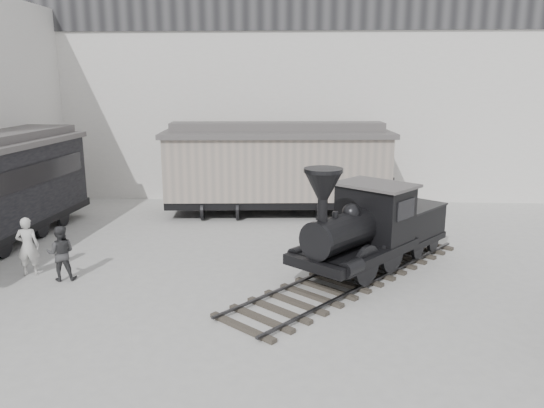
# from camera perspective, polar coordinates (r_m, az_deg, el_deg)

# --- Properties ---
(ground) EXTENTS (90.00, 90.00, 0.00)m
(ground) POSITION_cam_1_polar(r_m,az_deg,el_deg) (13.03, 0.40, -13.21)
(ground) COLOR #9E9E9B
(north_wall) EXTENTS (34.00, 2.51, 11.00)m
(north_wall) POSITION_cam_1_polar(r_m,az_deg,el_deg) (26.65, 1.91, 12.69)
(north_wall) COLOR silver
(north_wall) RESTS_ON ground
(locomotive) EXTENTS (7.85, 8.78, 3.43)m
(locomotive) POSITION_cam_1_polar(r_m,az_deg,el_deg) (16.43, 10.28, -3.02)
(locomotive) COLOR black
(locomotive) RESTS_ON ground
(boxcar) EXTENTS (10.02, 3.73, 4.03)m
(boxcar) POSITION_cam_1_polar(r_m,az_deg,el_deg) (23.13, 0.56, 4.05)
(boxcar) COLOR black
(boxcar) RESTS_ON ground
(visitor_a) EXTENTS (0.73, 0.55, 1.81)m
(visitor_a) POSITION_cam_1_polar(r_m,az_deg,el_deg) (17.63, -24.79, -4.16)
(visitor_a) COLOR silver
(visitor_a) RESTS_ON ground
(visitor_b) EXTENTS (0.93, 0.79, 1.66)m
(visitor_b) POSITION_cam_1_polar(r_m,az_deg,el_deg) (16.84, -21.76, -4.92)
(visitor_b) COLOR #363739
(visitor_b) RESTS_ON ground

